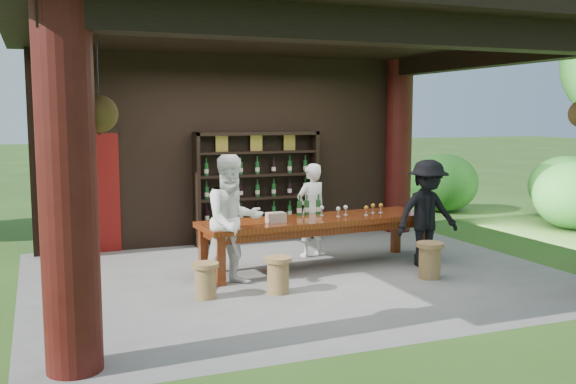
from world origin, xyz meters
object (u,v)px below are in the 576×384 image
object	(u,v)px
stool_near_right	(430,259)
napkin_basket	(276,217)
wine_shelf	(257,187)
stool_near_left	(278,274)
stool_far_left	(205,280)
tasting_table	(318,225)
guest_woman	(233,221)
guest_man	(427,213)
host	(311,210)

from	to	relation	value
stool_near_right	napkin_basket	world-z (taller)	napkin_basket
wine_shelf	stool_near_right	bearing A→B (deg)	-66.27
stool_near_left	stool_far_left	size ratio (longest dim) A/B	1.04
tasting_table	guest_woman	world-z (taller)	guest_woman
tasting_table	stool_near_right	size ratio (longest dim) A/B	7.19
guest_man	stool_far_left	bearing A→B (deg)	-174.93
stool_near_left	stool_near_right	distance (m)	2.24
napkin_basket	guest_man	bearing A→B (deg)	-9.61
guest_man	napkin_basket	xyz separation A→B (m)	(-2.27, 0.38, 0.02)
stool_near_left	guest_man	world-z (taller)	guest_man
host	guest_woman	size ratio (longest dim) A/B	0.86
stool_far_left	guest_woman	distance (m)	0.93
stool_near_left	guest_man	bearing A→B (deg)	11.95
stool_near_left	napkin_basket	distance (m)	1.14
stool_far_left	napkin_basket	distance (m)	1.60
stool_far_left	guest_man	distance (m)	3.58
host	napkin_basket	world-z (taller)	host
wine_shelf	tasting_table	distance (m)	2.13
stool_near_left	guest_woman	size ratio (longest dim) A/B	0.27
host	wine_shelf	bearing A→B (deg)	-86.28
stool_near_right	wine_shelf	bearing A→B (deg)	113.73
stool_near_right	napkin_basket	distance (m)	2.23
stool_near_right	host	xyz separation A→B (m)	(-0.98, 1.89, 0.48)
tasting_table	guest_woman	xyz separation A→B (m)	(-1.46, -0.52, 0.24)
wine_shelf	stool_near_left	world-z (taller)	wine_shelf
wine_shelf	stool_near_right	world-z (taller)	wine_shelf
host	guest_woman	bearing A→B (deg)	22.16
napkin_basket	stool_near_left	bearing A→B (deg)	-108.92
host	guest_woman	distance (m)	2.10
wine_shelf	tasting_table	bearing A→B (deg)	-83.63
stool_far_left	host	distance (m)	2.82
wine_shelf	host	size ratio (longest dim) A/B	1.50
guest_woman	guest_man	distance (m)	3.01
tasting_table	stool_far_left	bearing A→B (deg)	-153.41
stool_near_left	host	xyz separation A→B (m)	(1.26, 1.82, 0.50)
tasting_table	napkin_basket	size ratio (longest dim) A/B	13.91
stool_far_left	napkin_basket	size ratio (longest dim) A/B	1.72
host	tasting_table	bearing A→B (deg)	58.96
napkin_basket	stool_far_left	bearing A→B (deg)	-146.52
stool_far_left	stool_near_left	bearing A→B (deg)	-6.83
tasting_table	stool_far_left	xyz separation A→B (m)	(-1.96, -0.98, -0.40)
wine_shelf	host	xyz separation A→B (m)	(0.45, -1.36, -0.24)
stool_far_left	napkin_basket	world-z (taller)	napkin_basket
stool_near_left	stool_far_left	world-z (taller)	stool_near_left
napkin_basket	tasting_table	bearing A→B (deg)	12.61
stool_near_left	wine_shelf	bearing A→B (deg)	75.75
guest_woman	napkin_basket	xyz separation A→B (m)	(0.74, 0.36, -0.06)
wine_shelf	stool_near_right	size ratio (longest dim) A/B	4.45
wine_shelf	napkin_basket	xyz separation A→B (m)	(-0.49, -2.25, -0.17)
wine_shelf	stool_far_left	world-z (taller)	wine_shelf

